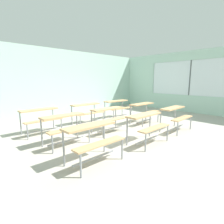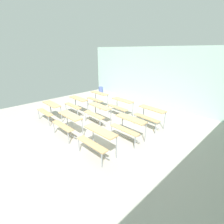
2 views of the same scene
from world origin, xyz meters
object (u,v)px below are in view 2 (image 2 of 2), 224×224
object	(u,v)px
trash_bin	(101,90)
desk_bench_r1c0	(77,102)
desk_bench_r0c0	(49,108)
desk_bench_r0c1	(68,121)
desk_bench_r1c2	(129,124)
desk_bench_r2c0	(98,96)
desk_bench_r2c2	(150,113)
desk_bench_r1c1	(98,110)
desk_bench_r0c2	(97,137)
desk_bench_r2c1	(121,104)

from	to	relation	value
trash_bin	desk_bench_r1c0	bearing A→B (deg)	-56.30
desk_bench_r0c0	desk_bench_r0c1	world-z (taller)	same
desk_bench_r1c0	desk_bench_r1c2	xyz separation A→B (m)	(3.21, 0.00, 0.00)
desk_bench_r0c0	desk_bench_r2c0	distance (m)	2.58
desk_bench_r2c2	trash_bin	world-z (taller)	desk_bench_r2c2
desk_bench_r1c0	desk_bench_r2c0	bearing A→B (deg)	92.64
desk_bench_r1c1	desk_bench_r1c2	xyz separation A→B (m)	(1.69, -0.05, 0.00)
desk_bench_r1c1	desk_bench_r1c2	world-z (taller)	same
desk_bench_r0c0	desk_bench_r1c2	xyz separation A→B (m)	(3.29, 1.25, 0.00)
desk_bench_r2c0	desk_bench_r2c2	world-z (taller)	same
desk_bench_r0c0	trash_bin	distance (m)	4.97
desk_bench_r2c0	trash_bin	distance (m)	2.84
desk_bench_r1c1	trash_bin	xyz separation A→B (m)	(-3.69, 3.19, -0.34)
desk_bench_r1c0	desk_bench_r1c1	size ratio (longest dim) A/B	1.01
desk_bench_r1c1	trash_bin	bearing A→B (deg)	139.86
desk_bench_r0c2	desk_bench_r2c2	size ratio (longest dim) A/B	1.00
desk_bench_r0c0	desk_bench_r0c1	distance (m)	1.66
desk_bench_r1c1	desk_bench_r2c1	bearing A→B (deg)	87.83
desk_bench_r0c2	desk_bench_r2c0	size ratio (longest dim) A/B	1.02
desk_bench_r1c1	desk_bench_r0c1	bearing A→B (deg)	-86.76
desk_bench_r1c1	desk_bench_r1c2	distance (m)	1.69
desk_bench_r1c2	trash_bin	distance (m)	6.29
desk_bench_r2c2	desk_bench_r0c1	bearing A→B (deg)	-118.05
desk_bench_r0c1	desk_bench_r1c1	world-z (taller)	same
desk_bench_r0c0	trash_bin	size ratio (longest dim) A/B	2.47
trash_bin	desk_bench_r1c2	bearing A→B (deg)	-31.11
desk_bench_r1c2	desk_bench_r2c1	bearing A→B (deg)	139.09
desk_bench_r0c2	desk_bench_r2c1	world-z (taller)	same
desk_bench_r0c1	trash_bin	world-z (taller)	desk_bench_r0c1
desk_bench_r1c2	desk_bench_r0c0	bearing A→B (deg)	-160.90
desk_bench_r0c2	desk_bench_r2c1	xyz separation A→B (m)	(-1.57, 2.59, 0.00)
desk_bench_r0c2	desk_bench_r1c2	world-z (taller)	same
desk_bench_r0c0	trash_bin	world-z (taller)	desk_bench_r0c0
desk_bench_r0c1	desk_bench_r1c2	xyz separation A→B (m)	(1.63, 1.32, 0.00)
desk_bench_r2c0	desk_bench_r0c2	bearing A→B (deg)	-39.40
desk_bench_r1c0	desk_bench_r2c2	xyz separation A→B (m)	(3.14, 1.32, 0.00)
desk_bench_r1c0	desk_bench_r1c2	size ratio (longest dim) A/B	1.00
desk_bench_r1c2	trash_bin	size ratio (longest dim) A/B	2.49
desk_bench_r1c1	desk_bench_r1c2	size ratio (longest dim) A/B	0.99
desk_bench_r2c1	trash_bin	xyz separation A→B (m)	(-3.75, 1.92, -0.34)
desk_bench_r0c0	desk_bench_r1c1	world-z (taller)	same
desk_bench_r0c1	desk_bench_r2c1	xyz separation A→B (m)	(0.01, 2.64, 0.00)
desk_bench_r0c1	desk_bench_r1c0	size ratio (longest dim) A/B	1.00
trash_bin	desk_bench_r2c2	bearing A→B (deg)	-19.97
desk_bench_r1c2	trash_bin	xyz separation A→B (m)	(-5.38, 3.25, -0.34)
desk_bench_r0c0	desk_bench_r1c2	distance (m)	3.52
desk_bench_r0c1	desk_bench_r1c1	size ratio (longest dim) A/B	1.01
trash_bin	desk_bench_r0c2	bearing A→B (deg)	-40.29
desk_bench_r0c0	desk_bench_r1c0	xyz separation A→B (m)	(0.08, 1.25, 0.00)
desk_bench_r2c0	desk_bench_r2c1	distance (m)	1.68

